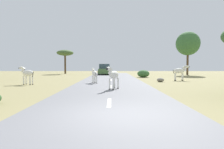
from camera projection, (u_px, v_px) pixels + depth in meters
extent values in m
plane|color=#8E8456|center=(112.00, 117.00, 6.11)|extent=(90.00, 90.00, 0.00)
cube|color=slate|center=(109.00, 116.00, 6.11)|extent=(6.00, 64.00, 0.05)
cube|color=silver|center=(110.00, 103.00, 8.11)|extent=(0.16, 2.00, 0.01)
cube|color=silver|center=(111.00, 87.00, 14.10)|extent=(0.16, 2.00, 0.01)
cube|color=silver|center=(112.00, 80.00, 20.10)|extent=(0.16, 2.00, 0.01)
cube|color=silver|center=(112.00, 77.00, 26.09)|extent=(0.16, 2.00, 0.01)
cube|color=silver|center=(112.00, 74.00, 32.08)|extent=(0.16, 2.00, 0.01)
ellipsoid|color=silver|center=(115.00, 75.00, 12.72)|extent=(0.86, 1.13, 0.50)
cylinder|color=silver|center=(110.00, 84.00, 12.50)|extent=(0.14, 0.14, 0.72)
cylinder|color=#28231E|center=(110.00, 89.00, 12.52)|extent=(0.16, 0.16, 0.05)
cylinder|color=silver|center=(114.00, 84.00, 12.38)|extent=(0.14, 0.14, 0.72)
cylinder|color=#28231E|center=(114.00, 89.00, 12.39)|extent=(0.16, 0.16, 0.05)
cylinder|color=silver|center=(115.00, 83.00, 13.11)|extent=(0.14, 0.14, 0.72)
cylinder|color=#28231E|center=(115.00, 88.00, 13.13)|extent=(0.16, 0.16, 0.05)
cylinder|color=silver|center=(119.00, 83.00, 12.99)|extent=(0.14, 0.14, 0.72)
cylinder|color=#28231E|center=(119.00, 88.00, 13.00)|extent=(0.16, 0.16, 0.05)
cylinder|color=silver|center=(111.00, 71.00, 12.26)|extent=(0.34, 0.42, 0.42)
cube|color=black|center=(111.00, 70.00, 12.25)|extent=(0.19, 0.33, 0.29)
ellipsoid|color=silver|center=(109.00, 69.00, 12.03)|extent=(0.38, 0.50, 0.23)
ellipsoid|color=black|center=(108.00, 69.00, 11.87)|extent=(0.19, 0.20, 0.14)
cone|color=silver|center=(109.00, 67.00, 12.16)|extent=(0.12, 0.12, 0.13)
cone|color=silver|center=(111.00, 67.00, 12.09)|extent=(0.12, 0.12, 0.13)
cylinder|color=black|center=(118.00, 76.00, 13.19)|extent=(0.10, 0.15, 0.43)
ellipsoid|color=silver|center=(95.00, 73.00, 16.81)|extent=(0.66, 1.02, 0.45)
cylinder|color=silver|center=(96.00, 79.00, 17.17)|extent=(0.12, 0.12, 0.65)
cylinder|color=#28231E|center=(96.00, 82.00, 17.19)|extent=(0.14, 0.14, 0.04)
cylinder|color=silver|center=(93.00, 79.00, 17.10)|extent=(0.12, 0.12, 0.65)
cylinder|color=#28231E|center=(93.00, 83.00, 17.11)|extent=(0.14, 0.14, 0.04)
cylinder|color=silver|center=(97.00, 80.00, 16.58)|extent=(0.12, 0.12, 0.65)
cylinder|color=#28231E|center=(97.00, 83.00, 16.60)|extent=(0.14, 0.14, 0.04)
cylinder|color=silver|center=(95.00, 80.00, 16.51)|extent=(0.12, 0.12, 0.65)
cylinder|color=#28231E|center=(95.00, 83.00, 16.52)|extent=(0.14, 0.14, 0.04)
cylinder|color=silver|center=(94.00, 71.00, 17.24)|extent=(0.27, 0.38, 0.38)
cube|color=black|center=(94.00, 70.00, 17.23)|extent=(0.13, 0.31, 0.26)
ellipsoid|color=silver|center=(93.00, 69.00, 17.44)|extent=(0.29, 0.45, 0.21)
ellipsoid|color=black|center=(93.00, 69.00, 17.60)|extent=(0.16, 0.18, 0.12)
cone|color=silver|center=(94.00, 68.00, 17.36)|extent=(0.10, 0.10, 0.12)
cone|color=silver|center=(93.00, 68.00, 17.32)|extent=(0.10, 0.10, 0.12)
cylinder|color=black|center=(96.00, 75.00, 16.37)|extent=(0.07, 0.14, 0.38)
ellipsoid|color=silver|center=(180.00, 71.00, 20.36)|extent=(1.15, 0.51, 0.54)
cylinder|color=silver|center=(184.00, 77.00, 20.23)|extent=(0.12, 0.12, 0.77)
cylinder|color=#28231E|center=(184.00, 80.00, 20.24)|extent=(0.14, 0.14, 0.05)
cylinder|color=silver|center=(183.00, 77.00, 20.51)|extent=(0.12, 0.12, 0.77)
cylinder|color=#28231E|center=(183.00, 80.00, 20.53)|extent=(0.14, 0.14, 0.05)
cylinder|color=silver|center=(176.00, 77.00, 20.27)|extent=(0.12, 0.12, 0.77)
cylinder|color=#28231E|center=(176.00, 80.00, 20.28)|extent=(0.14, 0.14, 0.05)
cylinder|color=silver|center=(176.00, 77.00, 20.55)|extent=(0.12, 0.12, 0.77)
cylinder|color=#28231E|center=(176.00, 80.00, 20.57)|extent=(0.14, 0.14, 0.05)
cylinder|color=silver|center=(185.00, 68.00, 20.32)|extent=(0.42, 0.23, 0.46)
cube|color=black|center=(185.00, 67.00, 20.31)|extent=(0.38, 0.06, 0.31)
ellipsoid|color=silver|center=(188.00, 67.00, 20.29)|extent=(0.50, 0.23, 0.25)
ellipsoid|color=black|center=(190.00, 67.00, 20.28)|extent=(0.18, 0.15, 0.15)
cone|color=silver|center=(187.00, 65.00, 20.22)|extent=(0.10, 0.10, 0.14)
cone|color=silver|center=(186.00, 65.00, 20.36)|extent=(0.10, 0.10, 0.14)
cylinder|color=black|center=(174.00, 72.00, 20.40)|extent=(0.16, 0.05, 0.46)
ellipsoid|color=silver|center=(29.00, 73.00, 16.05)|extent=(1.16, 0.82, 0.51)
cylinder|color=silver|center=(27.00, 80.00, 16.34)|extent=(0.14, 0.14, 0.73)
cylinder|color=#28231E|center=(27.00, 84.00, 16.36)|extent=(0.16, 0.16, 0.05)
cylinder|color=silver|center=(24.00, 80.00, 16.09)|extent=(0.14, 0.14, 0.73)
cylinder|color=#28231E|center=(25.00, 84.00, 16.10)|extent=(0.16, 0.16, 0.05)
cylinder|color=silver|center=(33.00, 80.00, 16.06)|extent=(0.14, 0.14, 0.73)
cylinder|color=#28231E|center=(34.00, 84.00, 16.08)|extent=(0.16, 0.16, 0.05)
cylinder|color=silver|center=(31.00, 80.00, 15.81)|extent=(0.14, 0.14, 0.73)
cylinder|color=#28231E|center=(31.00, 85.00, 15.83)|extent=(0.16, 0.16, 0.05)
cylinder|color=silver|center=(24.00, 70.00, 16.24)|extent=(0.43, 0.33, 0.43)
cube|color=black|center=(24.00, 69.00, 16.23)|extent=(0.34, 0.18, 0.30)
ellipsoid|color=silver|center=(22.00, 68.00, 16.33)|extent=(0.51, 0.36, 0.23)
ellipsoid|color=black|center=(20.00, 68.00, 16.40)|extent=(0.21, 0.19, 0.14)
cone|color=silver|center=(23.00, 67.00, 16.34)|extent=(0.12, 0.12, 0.14)
cone|color=silver|center=(22.00, 67.00, 16.21)|extent=(0.12, 0.12, 0.14)
cylinder|color=black|center=(34.00, 74.00, 15.84)|extent=(0.16, 0.10, 0.44)
cube|color=#476B38|center=(105.00, 71.00, 31.99)|extent=(1.87, 4.23, 0.80)
cube|color=#334751|center=(105.00, 66.00, 31.76)|extent=(1.68, 2.23, 0.76)
cube|color=black|center=(106.00, 72.00, 34.16)|extent=(1.71, 0.19, 0.24)
cylinder|color=black|center=(111.00, 72.00, 33.34)|extent=(0.23, 0.68, 0.68)
cylinder|color=black|center=(101.00, 72.00, 33.37)|extent=(0.23, 0.68, 0.68)
cylinder|color=black|center=(111.00, 73.00, 30.64)|extent=(0.23, 0.68, 0.68)
cylinder|color=black|center=(99.00, 73.00, 30.68)|extent=(0.23, 0.68, 0.68)
cylinder|color=#4C3823|center=(66.00, 65.00, 35.76)|extent=(0.33, 0.33, 3.32)
ellipsoid|color=#425B2D|center=(66.00, 53.00, 35.66)|extent=(3.05, 3.05, 1.07)
cylinder|color=#4C3823|center=(188.00, 64.00, 31.86)|extent=(0.34, 0.34, 3.58)
sphere|color=#386633|center=(189.00, 44.00, 31.69)|extent=(3.85, 3.85, 3.85)
ellipsoid|color=#386633|center=(144.00, 74.00, 25.47)|extent=(1.59, 1.43, 0.95)
ellipsoid|color=gray|center=(161.00, 80.00, 18.64)|extent=(0.69, 0.67, 0.38)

